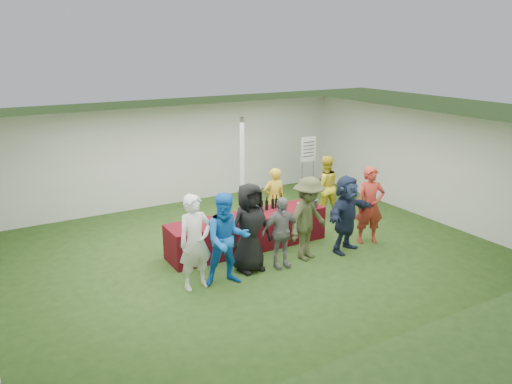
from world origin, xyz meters
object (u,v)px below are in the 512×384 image
serving_table (248,232)px  customer_0 (195,242)px  dump_bucket (312,203)px  wine_list_sign (308,154)px  customer_6 (370,205)px  staff_pourer (274,199)px  customer_3 (281,233)px  customer_1 (227,239)px  customer_2 (250,228)px  customer_5 (346,214)px  staff_back (325,186)px  customer_4 (308,219)px

serving_table → customer_0: size_ratio=2.03×
dump_bucket → wine_list_sign: (1.71, 2.53, 0.48)m
customer_0 → customer_6: (4.21, 0.05, -0.02)m
staff_pourer → customer_6: (1.40, -1.76, 0.11)m
dump_bucket → customer_3: size_ratio=0.18×
customer_1 → customer_0: bearing=-179.8°
customer_1 → dump_bucket: bearing=36.2°
customer_2 → serving_table: bearing=58.2°
customer_2 → customer_1: bearing=-160.1°
staff_pourer → customer_3: size_ratio=1.04×
customer_2 → customer_3: 0.65m
wine_list_sign → customer_1: bearing=-140.9°
customer_1 → customer_5: size_ratio=1.05×
customer_0 → customer_2: bearing=2.3°
staff_back → customer_6: bearing=100.2°
customer_2 → customer_5: 2.25m
customer_2 → customer_4: size_ratio=1.01×
staff_pourer → dump_bucket: bearing=123.1°
dump_bucket → customer_0: bearing=-164.6°
wine_list_sign → customer_0: wine_list_sign is taller
staff_pourer → customer_4: size_ratio=0.87×
staff_back → customer_4: size_ratio=0.91×
customer_0 → customer_5: customer_0 is taller
customer_0 → customer_2: (1.21, 0.14, 0.00)m
staff_pourer → customer_0: (-2.82, -1.81, 0.13)m
customer_3 → customer_5: (1.64, -0.03, 0.11)m
wine_list_sign → customer_6: 3.49m
serving_table → staff_pourer: 1.36m
serving_table → staff_back: (2.73, 0.84, 0.42)m
staff_pourer → customer_1: (-2.25, -1.96, 0.12)m
customer_0 → customer_2: size_ratio=1.00×
customer_0 → customer_2: customer_2 is taller
dump_bucket → customer_3: 1.73m
wine_list_sign → customer_2: size_ratio=1.01×
customer_4 → customer_3: bearing=164.3°
customer_1 → customer_6: bearing=18.0°
serving_table → wine_list_sign: bearing=35.4°
serving_table → customer_5: size_ratio=2.14×
wine_list_sign → staff_back: size_ratio=1.13×
customer_4 → customer_5: customer_4 is taller
serving_table → staff_back: staff_back is taller
staff_pourer → customer_4: bearing=87.5°
customer_1 → customer_5: 2.88m
dump_bucket → customer_3: bearing=-147.2°
staff_back → customer_5: size_ratio=0.95×
customer_0 → customer_3: bearing=-5.4°
staff_back → customer_1: size_ratio=0.91×
customer_5 → staff_pourer: bearing=90.8°
customer_6 → customer_0: bearing=-155.5°
customer_1 → customer_4: bearing=19.7°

